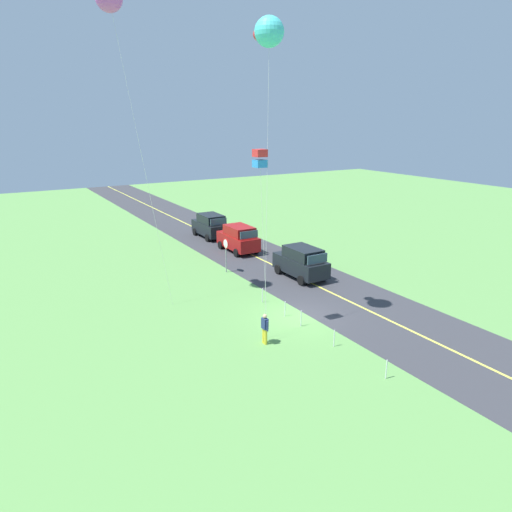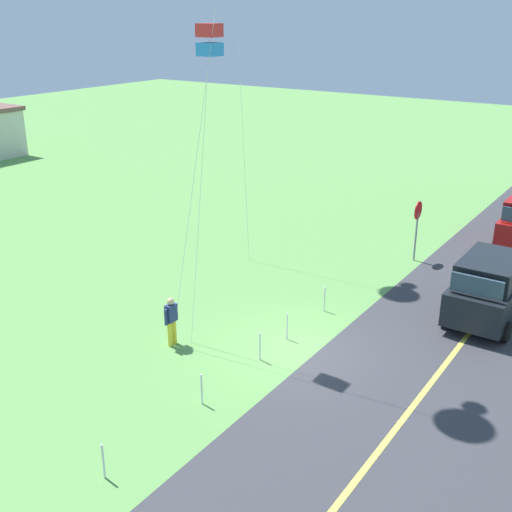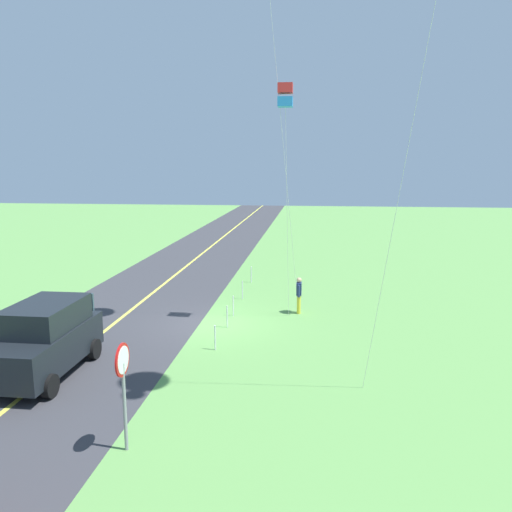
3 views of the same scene
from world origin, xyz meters
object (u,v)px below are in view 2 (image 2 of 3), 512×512
object	(u,v)px
car_suv_foreground	(490,287)
stop_sign	(417,219)
kite_blue_mid	(209,41)
person_adult_near	(171,320)

from	to	relation	value
car_suv_foreground	stop_sign	bearing A→B (deg)	46.86
stop_sign	kite_blue_mid	size ratio (longest dim) A/B	0.27
car_suv_foreground	person_adult_near	size ratio (longest dim) A/B	2.75
car_suv_foreground	person_adult_near	distance (m)	10.61
car_suv_foreground	kite_blue_mid	world-z (taller)	kite_blue_mid
car_suv_foreground	person_adult_near	xyz separation A→B (m)	(-7.39, 7.61, -0.29)
car_suv_foreground	stop_sign	world-z (taller)	stop_sign
stop_sign	person_adult_near	world-z (taller)	stop_sign
kite_blue_mid	car_suv_foreground	bearing A→B (deg)	-49.92
stop_sign	car_suv_foreground	bearing A→B (deg)	-133.14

